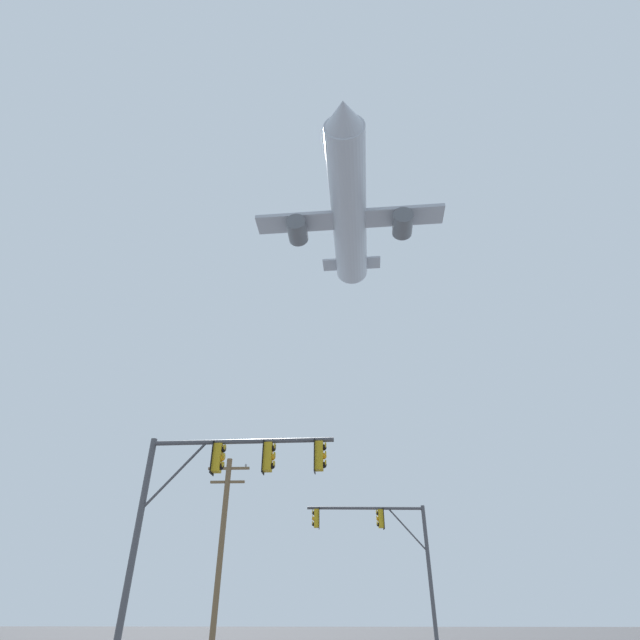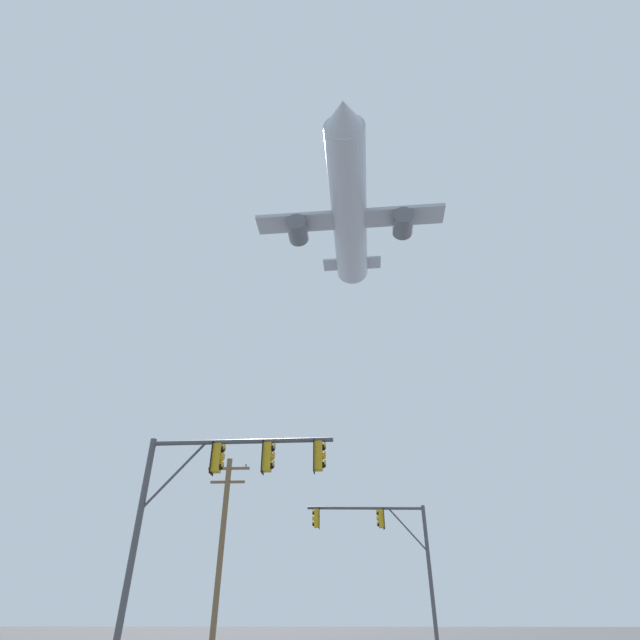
% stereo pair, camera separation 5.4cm
% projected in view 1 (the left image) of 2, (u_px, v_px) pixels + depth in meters
% --- Properties ---
extents(signal_pole_near, '(6.09, 0.53, 6.34)m').
position_uv_depth(signal_pole_near, '(219.00, 482.00, 15.14)').
color(signal_pole_near, '#4C4C51').
rests_on(signal_pole_near, ground).
extents(signal_pole_far, '(6.31, 0.74, 6.40)m').
position_uv_depth(signal_pole_far, '(385.00, 537.00, 25.07)').
color(signal_pole_far, '#4C4C51').
rests_on(signal_pole_far, ground).
extents(utility_pole, '(2.20, 0.28, 8.50)m').
position_uv_depth(utility_pole, '(222.00, 539.00, 23.72)').
color(utility_pole, brown).
rests_on(utility_pole, ground).
extents(airplane, '(18.90, 24.46, 6.68)m').
position_uv_depth(airplane, '(349.00, 212.00, 48.32)').
color(airplane, '#B7BCC6').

